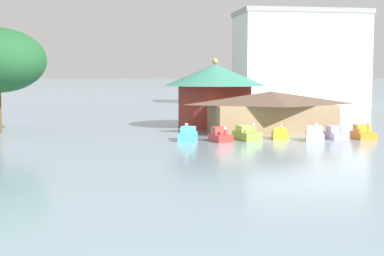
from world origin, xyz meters
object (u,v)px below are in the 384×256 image
pedal_boat_white (315,135)px  boathouse (271,111)px  pedal_boat_cyan (188,135)px  background_building_block (300,58)px  pedal_boat_lime (247,134)px  green_roof_pavilion (215,91)px  pedal_boat_orange (363,133)px  pedal_boat_lavender (336,134)px  pedal_boat_red (220,136)px  pedal_boat_yellow (280,134)px

pedal_boat_white → boathouse: size_ratio=0.22×
pedal_boat_cyan → background_building_block: bearing=166.4°
pedal_boat_lime → background_building_block: background_building_block is taller
pedal_boat_cyan → green_roof_pavilion: size_ratio=0.27×
pedal_boat_white → pedal_boat_orange: 5.40m
pedal_boat_cyan → green_roof_pavilion: green_roof_pavilion is taller
pedal_boat_orange → boathouse: bearing=-131.4°
pedal_boat_lavender → pedal_boat_orange: 2.66m
pedal_boat_red → green_roof_pavilion: bearing=155.6°
pedal_boat_red → pedal_boat_orange: size_ratio=0.95×
pedal_boat_yellow → boathouse: boathouse is taller
pedal_boat_red → boathouse: 10.01m
pedal_boat_lime → green_roof_pavilion: bearing=167.6°
pedal_boat_lime → background_building_block: size_ratio=0.12×
pedal_boat_cyan → background_building_block: background_building_block is taller
pedal_boat_lavender → pedal_boat_red: bearing=-89.3°
pedal_boat_lime → pedal_boat_white: pedal_boat_white is taller
pedal_boat_white → pedal_boat_orange: pedal_boat_white is taller
pedal_boat_lavender → background_building_block: bearing=161.9°
pedal_boat_lavender → pedal_boat_orange: pedal_boat_orange is taller
boathouse → background_building_block: (23.14, 54.96, 7.50)m
pedal_boat_orange → background_building_block: 64.59m
pedal_boat_red → background_building_block: (30.17, 61.86, 9.30)m
pedal_boat_orange → green_roof_pavilion: green_roof_pavilion is taller
pedal_boat_yellow → pedal_boat_lavender: pedal_boat_yellow is taller
pedal_boat_lime → background_building_block: bearing=141.7°
pedal_boat_cyan → pedal_boat_lime: pedal_boat_cyan is taller
pedal_boat_red → pedal_boat_yellow: 6.30m
pedal_boat_cyan → pedal_boat_red: size_ratio=1.25×
pedal_boat_cyan → background_building_block: (33.06, 60.73, 9.30)m
pedal_boat_cyan → pedal_boat_lime: bearing=102.1°
pedal_boat_red → pedal_boat_yellow: pedal_boat_red is taller
pedal_boat_orange → boathouse: 10.18m
pedal_boat_cyan → pedal_boat_white: bearing=94.9°
pedal_boat_red → boathouse: bearing=119.4°
pedal_boat_red → pedal_boat_lime: 2.90m
pedal_boat_red → background_building_block: 69.44m
pedal_boat_orange → boathouse: size_ratio=0.20×
pedal_boat_red → green_roof_pavilion: green_roof_pavilion is taller
pedal_boat_lavender → background_building_block: (18.54, 61.45, 9.34)m
pedal_boat_yellow → pedal_boat_white: 3.47m
pedal_boat_red → pedal_boat_white: 8.98m
pedal_boat_red → background_building_block: background_building_block is taller
pedal_boat_yellow → pedal_boat_cyan: bearing=-77.2°
pedal_boat_cyan → pedal_boat_lime: (5.66, -0.28, 0.02)m
pedal_boat_cyan → pedal_boat_orange: pedal_boat_cyan is taller
pedal_boat_red → green_roof_pavilion: 15.12m
boathouse → pedal_boat_yellow: bearing=-98.3°
pedal_boat_lime → background_building_block: (27.40, 61.01, 9.28)m
pedal_boat_red → pedal_boat_orange: pedal_boat_orange is taller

